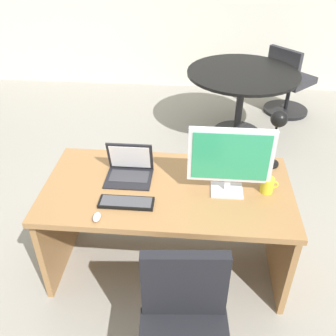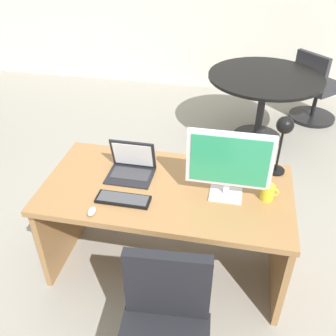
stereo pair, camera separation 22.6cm
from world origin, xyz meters
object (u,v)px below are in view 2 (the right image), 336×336
at_px(monitor, 229,162).
at_px(meeting_chair_near, 315,93).
at_px(meeting_table, 263,92).
at_px(laptop, 132,163).
at_px(keyboard, 123,199).
at_px(desk, 168,207).
at_px(mouse, 92,211).
at_px(desk_lamp, 283,133).
at_px(coffee_mug, 268,192).

height_order(monitor, meeting_chair_near, monitor).
relative_size(meeting_table, meeting_chair_near, 1.40).
xyz_separation_m(laptop, meeting_table, (0.90, 1.92, -0.23)).
bearing_deg(keyboard, monitor, 16.22).
bearing_deg(meeting_chair_near, desk, -116.04).
relative_size(mouse, meeting_chair_near, 0.09).
bearing_deg(laptop, meeting_chair_near, 58.86).
bearing_deg(meeting_table, meeting_chair_near, 44.38).
distance_m(laptop, meeting_table, 2.14).
distance_m(laptop, desk_lamp, 1.00).
distance_m(laptop, keyboard, 0.31).
height_order(laptop, meeting_chair_near, laptop).
distance_m(desk, keyboard, 0.40).
bearing_deg(desk_lamp, coffee_mug, -102.26).
relative_size(monitor, coffee_mug, 4.63).
relative_size(laptop, coffee_mug, 2.75).
distance_m(coffee_mug, meeting_table, 2.04).
bearing_deg(meeting_chair_near, mouse, -118.90).
height_order(mouse, meeting_chair_near, meeting_chair_near).
height_order(monitor, meeting_table, monitor).
relative_size(keyboard, meeting_chair_near, 0.39).
bearing_deg(mouse, desk, 45.48).
height_order(keyboard, coffee_mug, coffee_mug).
relative_size(coffee_mug, meeting_chair_near, 0.13).
distance_m(monitor, desk_lamp, 0.44).
distance_m(monitor, laptop, 0.67).
xyz_separation_m(laptop, mouse, (-0.12, -0.45, -0.05)).
height_order(desk, monitor, monitor).
bearing_deg(monitor, desk_lamp, 44.28).
xyz_separation_m(monitor, laptop, (-0.64, 0.13, -0.18)).
xyz_separation_m(keyboard, meeting_chair_near, (1.51, 2.85, -0.39)).
bearing_deg(desk_lamp, desk, -160.29).
distance_m(coffee_mug, meeting_chair_near, 2.77).
distance_m(desk_lamp, meeting_table, 1.81).
bearing_deg(mouse, meeting_chair_near, 61.10).
bearing_deg(meeting_chair_near, desk_lamp, -104.00).
height_order(laptop, desk_lamp, desk_lamp).
distance_m(keyboard, coffee_mug, 0.88).
distance_m(laptop, coffee_mug, 0.89).
distance_m(monitor, meeting_table, 2.11).
height_order(desk, coffee_mug, coffee_mug).
bearing_deg(desk, meeting_table, 72.20).
relative_size(laptop, meeting_chair_near, 0.35).
relative_size(desk, keyboard, 4.80).
relative_size(desk, monitor, 3.14).
distance_m(desk, monitor, 0.60).
bearing_deg(mouse, coffee_mug, 18.97).
bearing_deg(laptop, monitor, -11.16).
distance_m(keyboard, desk_lamp, 1.08).
xyz_separation_m(laptop, coffee_mug, (0.89, -0.11, -0.02)).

